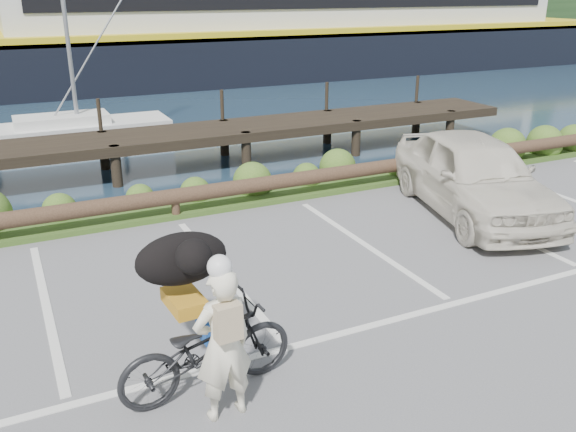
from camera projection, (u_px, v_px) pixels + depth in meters
name	position (u px, v px, depth m)	size (l,w,h in m)	color
ground	(275.00, 332.00, 7.87)	(72.00, 72.00, 0.00)	#5D5D5F
harbor_backdrop	(13.00, 24.00, 74.35)	(170.00, 160.00, 30.00)	#1A2C3E
vegetation_strip	(167.00, 205.00, 12.33)	(34.00, 1.60, 0.10)	#3D5B21
log_rail	(176.00, 218.00, 11.76)	(32.00, 0.30, 0.60)	#443021
bicycle	(207.00, 349.00, 6.57)	(0.69, 1.98, 1.04)	black
cyclist	(223.00, 345.00, 6.08)	(0.61, 0.40, 1.67)	white
dog	(182.00, 259.00, 6.80)	(1.05, 0.51, 0.61)	black
parked_car	(474.00, 175.00, 11.77)	(1.86, 4.62, 1.57)	beige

